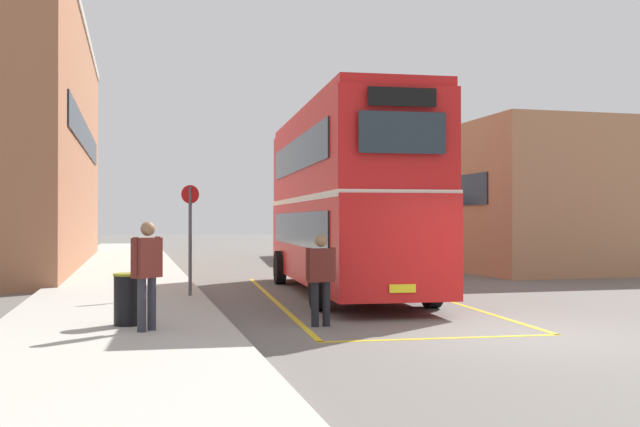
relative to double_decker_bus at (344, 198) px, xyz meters
name	(u,v)px	position (x,y,z in m)	size (l,w,h in m)	color
ground_plane	(311,274)	(0.85, 7.12, -2.51)	(135.60, 135.60, 0.00)	#66605B
sidewalk_left	(124,270)	(-5.65, 9.52, -2.44)	(4.00, 57.60, 0.14)	#B2ADA3
brick_building_left	(4,143)	(-10.35, 13.41, 2.51)	(6.33, 22.58, 10.04)	#9E6647
depot_building_right	(519,201)	(10.42, 9.46, 0.22)	(8.21, 13.48, 5.46)	#AD7A56
double_decker_bus	(344,198)	(0.00, 0.00, 0.00)	(3.31, 10.56, 4.75)	black
single_deck_bus	(333,225)	(4.34, 16.87, -0.87)	(3.36, 8.93, 3.02)	black
pedestrian_boarding	(321,274)	(-2.01, -5.42, -1.55)	(0.56, 0.24, 1.67)	black
pedestrian_waiting_near	(147,267)	(-5.10, -6.14, -1.34)	(0.51, 0.51, 1.77)	#2D2D38
litter_bin	(128,299)	(-5.39, -5.38, -1.93)	(0.52, 0.52, 0.88)	black
bus_stop_sign	(190,229)	(-4.01, -0.72, -0.80)	(0.43, 0.16, 2.62)	#4C4C51
bay_marking_yellow	(364,302)	(-0.06, -1.93, -2.51)	(5.00, 12.69, 0.01)	gold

